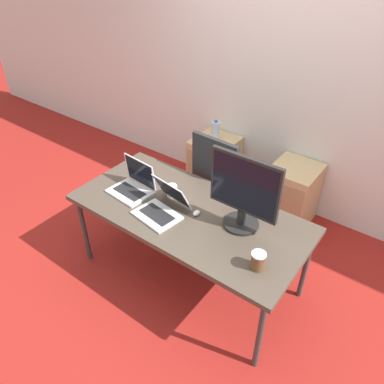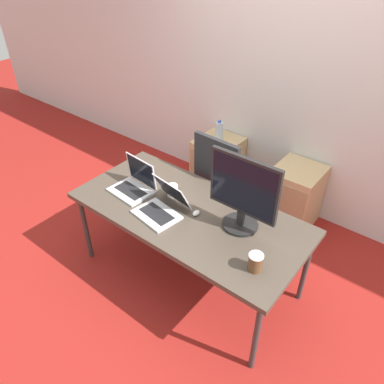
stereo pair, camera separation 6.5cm
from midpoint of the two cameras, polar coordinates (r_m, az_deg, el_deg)
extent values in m
plane|color=maroon|center=(3.27, -1.04, -12.56)|extent=(14.00, 14.00, 0.00)
cube|color=silver|center=(3.62, 13.52, 16.46)|extent=(10.00, 0.05, 2.60)
cube|color=#473D33|center=(2.80, -1.19, -3.23)|extent=(1.79, 0.85, 0.04)
cylinder|color=#333333|center=(3.32, -16.64, -5.56)|extent=(0.04, 0.04, 0.67)
cylinder|color=#333333|center=(2.56, 9.49, -20.80)|extent=(0.04, 0.04, 0.67)
cylinder|color=#333333|center=(3.68, -7.97, 0.35)|extent=(0.04, 0.04, 0.67)
cylinder|color=#333333|center=(3.01, 16.34, -10.82)|extent=(0.04, 0.04, 0.67)
cylinder|color=#232326|center=(3.75, 4.87, -4.63)|extent=(0.56, 0.56, 0.04)
cylinder|color=gray|center=(3.62, 5.04, -2.10)|extent=(0.05, 0.05, 0.39)
cube|color=#232326|center=(3.51, 5.20, 0.38)|extent=(0.50, 0.50, 0.07)
cube|color=#232326|center=(3.14, 2.78, 3.22)|extent=(0.44, 0.06, 0.60)
cube|color=tan|center=(4.08, 2.93, 4.15)|extent=(0.42, 0.46, 0.61)
cube|color=tan|center=(3.91, 1.03, 2.72)|extent=(0.39, 0.01, 0.49)
cube|color=tan|center=(3.74, 14.45, -0.35)|extent=(0.42, 0.46, 0.61)
cube|color=tan|center=(3.57, 12.90, -2.11)|extent=(0.39, 0.01, 0.49)
cylinder|color=silver|center=(3.88, 3.12, 9.25)|extent=(0.08, 0.08, 0.20)
cylinder|color=#3359B2|center=(3.83, 3.17, 10.71)|extent=(0.04, 0.04, 0.02)
cube|color=silver|center=(2.75, -6.04, -3.56)|extent=(0.35, 0.28, 0.02)
cube|color=black|center=(2.74, -6.05, -3.41)|extent=(0.28, 0.17, 0.00)
cube|color=silver|center=(2.77, -3.75, 0.00)|extent=(0.34, 0.16, 0.22)
cube|color=black|center=(2.76, -3.81, -0.01)|extent=(0.31, 0.14, 0.20)
cube|color=silver|center=(3.00, -10.11, -0.06)|extent=(0.34, 0.27, 0.02)
cube|color=black|center=(3.00, -10.13, 0.08)|extent=(0.28, 0.15, 0.00)
cube|color=silver|center=(3.00, -8.53, 3.00)|extent=(0.32, 0.06, 0.24)
cube|color=black|center=(2.99, -8.60, 2.96)|extent=(0.30, 0.05, 0.22)
cylinder|color=black|center=(2.68, 6.76, -4.77)|extent=(0.25, 0.25, 0.02)
cylinder|color=black|center=(2.64, 6.85, -3.71)|extent=(0.06, 0.06, 0.11)
cube|color=black|center=(2.48, 7.29, 1.06)|extent=(0.51, 0.03, 0.43)
cube|color=black|center=(2.47, 7.10, 0.89)|extent=(0.48, 0.00, 0.38)
ellipsoid|color=silver|center=(2.74, 0.01, -3.22)|extent=(0.04, 0.06, 0.03)
cylinder|color=white|center=(2.92, -3.72, 0.21)|extent=(0.08, 0.08, 0.09)
cylinder|color=brown|center=(2.36, 9.23, -10.39)|extent=(0.09, 0.09, 0.11)
cylinder|color=white|center=(2.32, 9.38, -9.35)|extent=(0.09, 0.09, 0.01)
camera|label=1|loc=(0.03, -90.68, -0.50)|focal=35.00mm
camera|label=2|loc=(0.03, 89.32, 0.50)|focal=35.00mm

